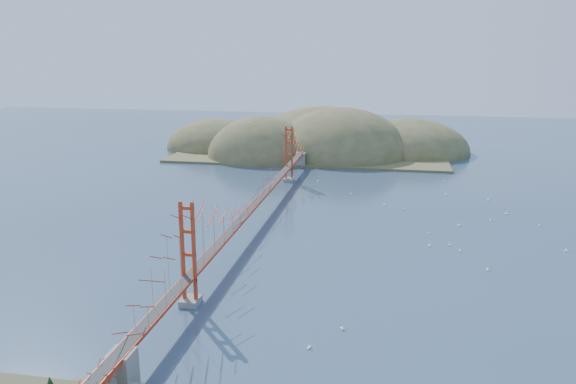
% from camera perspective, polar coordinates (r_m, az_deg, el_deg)
% --- Properties ---
extents(ground, '(320.00, 320.00, 0.00)m').
position_cam_1_polar(ground, '(90.61, -3.34, -3.18)').
color(ground, '#324965').
rests_on(ground, ground).
extents(bridge, '(2.20, 94.40, 12.00)m').
position_cam_1_polar(bridge, '(88.93, -3.37, 1.16)').
color(bridge, gray).
rests_on(bridge, ground).
extents(far_headlands, '(84.00, 58.00, 25.00)m').
position_cam_1_polar(far_headlands, '(155.91, 3.46, 4.26)').
color(far_headlands, olive).
rests_on(far_headlands, ground).
extents(sailboat_1, '(0.67, 0.67, 0.74)m').
position_cam_1_polar(sailboat_1, '(93.33, 16.97, -3.18)').
color(sailboat_1, white).
rests_on(sailboat_1, ground).
extents(sailboat_6, '(0.62, 0.62, 0.70)m').
position_cam_1_polar(sailboat_6, '(58.06, 5.50, -13.55)').
color(sailboat_6, white).
rests_on(sailboat_6, ground).
extents(sailboat_9, '(0.58, 0.58, 0.64)m').
position_cam_1_polar(sailboat_9, '(97.52, 24.16, -3.09)').
color(sailboat_9, white).
rests_on(sailboat_9, ground).
extents(sailboat_4, '(0.61, 0.61, 0.68)m').
position_cam_1_polar(sailboat_4, '(97.57, 19.87, -2.66)').
color(sailboat_4, white).
rests_on(sailboat_4, ground).
extents(sailboat_15, '(0.54, 0.61, 0.70)m').
position_cam_1_polar(sailboat_15, '(110.68, 19.67, -0.68)').
color(sailboat_15, white).
rests_on(sailboat_15, ground).
extents(sailboat_8, '(0.66, 0.65, 0.74)m').
position_cam_1_polar(sailboat_8, '(111.63, 15.70, -0.24)').
color(sailboat_8, white).
rests_on(sailboat_8, ground).
extents(sailboat_12, '(0.66, 0.66, 0.73)m').
position_cam_1_polar(sailboat_12, '(118.97, 3.08, 1.16)').
color(sailboat_12, white).
rests_on(sailboat_12, ground).
extents(sailboat_3, '(0.49, 0.41, 0.57)m').
position_cam_1_polar(sailboat_3, '(109.29, 6.40, -0.11)').
color(sailboat_3, white).
rests_on(sailboat_3, ground).
extents(sailboat_16, '(0.63, 0.60, 0.71)m').
position_cam_1_polar(sailboat_16, '(99.94, 11.69, -1.69)').
color(sailboat_16, white).
rests_on(sailboat_16, ground).
extents(sailboat_13, '(0.62, 0.58, 0.69)m').
position_cam_1_polar(sailboat_13, '(87.03, 26.40, -5.35)').
color(sailboat_13, white).
rests_on(sailboat_13, ground).
extents(sailboat_2, '(0.54, 0.53, 0.61)m').
position_cam_1_polar(sailboat_2, '(88.07, 14.13, -4.03)').
color(sailboat_2, white).
rests_on(sailboat_2, ground).
extents(sailboat_5, '(0.44, 0.53, 0.62)m').
position_cam_1_polar(sailboat_5, '(81.81, 17.06, -5.66)').
color(sailboat_5, white).
rests_on(sailboat_5, ground).
extents(sailboat_10, '(0.58, 0.63, 0.71)m').
position_cam_1_polar(sailboat_10, '(54.59, 2.15, -15.43)').
color(sailboat_10, white).
rests_on(sailboat_10, ground).
extents(sailboat_0, '(0.51, 0.61, 0.72)m').
position_cam_1_polar(sailboat_0, '(82.61, 14.18, -5.26)').
color(sailboat_0, white).
rests_on(sailboat_0, ground).
extents(sailboat_17, '(0.62, 0.53, 0.71)m').
position_cam_1_polar(sailboat_17, '(102.14, 21.29, -2.04)').
color(sailboat_17, white).
rests_on(sailboat_17, ground).
extents(sailboat_14, '(0.52, 0.63, 0.74)m').
position_cam_1_polar(sailboat_14, '(76.20, 19.61, -7.36)').
color(sailboat_14, white).
rests_on(sailboat_14, ground).
extents(sailboat_7, '(0.63, 0.62, 0.71)m').
position_cam_1_polar(sailboat_7, '(123.67, 15.67, 1.15)').
color(sailboat_7, white).
rests_on(sailboat_7, ground).
extents(sailboat_extra_0, '(0.62, 0.62, 0.67)m').
position_cam_1_polar(sailboat_extra_0, '(83.66, 16.07, -5.14)').
color(sailboat_extra_0, white).
rests_on(sailboat_extra_0, ground).
extents(sailboat_extra_1, '(0.56, 0.57, 0.64)m').
position_cam_1_polar(sailboat_extra_1, '(102.54, 9.77, -1.19)').
color(sailboat_extra_1, white).
rests_on(sailboat_extra_1, ground).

